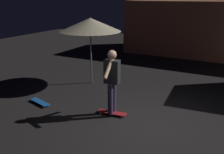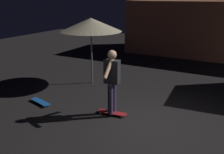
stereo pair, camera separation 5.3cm
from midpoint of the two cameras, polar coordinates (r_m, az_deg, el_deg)
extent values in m
plane|color=black|center=(6.36, 8.01, -10.86)|extent=(28.00, 28.00, 0.00)
cylinder|color=slate|center=(9.03, -4.86, 5.35)|extent=(0.05, 0.05, 2.20)
cone|color=beige|center=(8.87, -5.03, 11.51)|extent=(2.10, 2.10, 0.45)
cube|color=#AD1E23|center=(6.85, -0.22, -7.91)|extent=(0.80, 0.28, 0.02)
sphere|color=silver|center=(6.84, 2.40, -8.28)|extent=(0.05, 0.05, 0.05)
sphere|color=silver|center=(6.70, 1.92, -8.87)|extent=(0.05, 0.05, 0.05)
sphere|color=silver|center=(7.04, -2.25, -7.49)|extent=(0.05, 0.05, 0.05)
sphere|color=silver|center=(6.90, -2.82, -8.05)|extent=(0.05, 0.05, 0.05)
cube|color=#1959B2|center=(7.80, -15.93, -5.33)|extent=(0.81, 0.40, 0.02)
sphere|color=silver|center=(8.02, -17.55, -5.11)|extent=(0.05, 0.05, 0.05)
sphere|color=silver|center=(8.10, -16.50, -4.79)|extent=(0.05, 0.05, 0.05)
sphere|color=silver|center=(7.54, -15.26, -6.39)|extent=(0.05, 0.05, 0.05)
sphere|color=silver|center=(7.62, -14.17, -6.04)|extent=(0.05, 0.05, 0.05)
cylinder|color=#382D4C|center=(6.77, 0.12, -4.33)|extent=(0.14, 0.14, 0.82)
cylinder|color=#382D4C|center=(6.59, -0.58, -5.00)|extent=(0.14, 0.14, 0.82)
cube|color=#262628|center=(6.44, -0.23, 1.19)|extent=(0.40, 0.26, 0.60)
sphere|color=tan|center=(6.33, -0.24, 4.96)|extent=(0.23, 0.23, 0.23)
cylinder|color=tan|center=(6.60, 0.47, 2.94)|extent=(0.15, 0.55, 0.46)
cylinder|color=tan|center=(6.21, -0.99, 1.98)|extent=(0.15, 0.55, 0.46)
camera|label=1|loc=(0.03, -90.23, -0.07)|focal=41.16mm
camera|label=2|loc=(0.03, 89.77, 0.07)|focal=41.16mm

